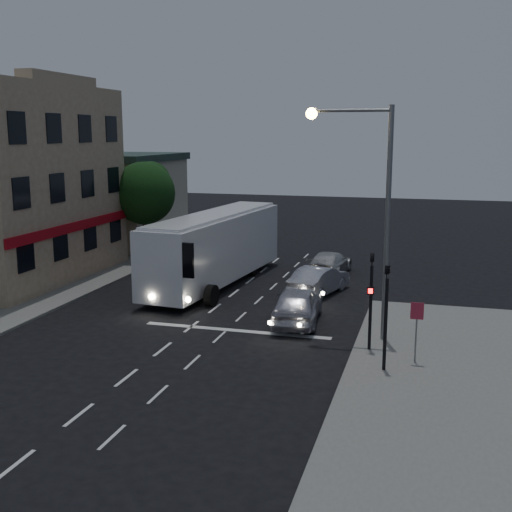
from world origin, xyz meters
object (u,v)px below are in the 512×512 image
(streetlight, at_px, (371,196))
(traffic_signal_main, at_px, (371,290))
(regulatory_sign, at_px, (417,322))
(car_suv, at_px, (297,305))
(street_tree, at_px, (144,190))
(car_sedan_a, at_px, (319,280))
(car_sedan_b, at_px, (329,263))
(traffic_signal_side, at_px, (386,305))
(tour_bus, at_px, (215,246))

(streetlight, bearing_deg, traffic_signal_main, -79.80)
(regulatory_sign, bearing_deg, car_suv, 141.64)
(car_suv, distance_m, street_tree, 17.13)
(car_sedan_a, bearing_deg, street_tree, -10.47)
(car_sedan_b, relative_size, regulatory_sign, 2.12)
(traffic_signal_main, distance_m, traffic_signal_side, 2.10)
(car_sedan_b, bearing_deg, street_tree, -1.74)
(car_suv, xyz_separation_m, regulatory_sign, (5.10, -4.04, 0.79))
(streetlight, distance_m, street_tree, 20.19)
(car_sedan_a, height_order, traffic_signal_side, traffic_signal_side)
(tour_bus, xyz_separation_m, street_tree, (-6.63, 5.29, 2.40))
(car_sedan_b, relative_size, traffic_signal_side, 1.14)
(car_suv, bearing_deg, traffic_signal_side, 124.31)
(tour_bus, xyz_separation_m, streetlight, (8.92, -7.53, 3.64))
(regulatory_sign, distance_m, streetlight, 5.18)
(traffic_signal_side, distance_m, street_tree, 23.24)
(traffic_signal_main, xyz_separation_m, traffic_signal_side, (0.70, -1.98, 0.00))
(traffic_signal_side, bearing_deg, traffic_signal_main, 109.49)
(car_sedan_b, bearing_deg, regulatory_sign, 115.04)
(traffic_signal_side, distance_m, streetlight, 4.84)
(car_suv, height_order, car_sedan_a, car_suv)
(car_sedan_a, bearing_deg, regulatory_sign, 134.06)
(tour_bus, distance_m, traffic_signal_side, 14.73)
(traffic_signal_main, distance_m, regulatory_sign, 2.14)
(traffic_signal_side, bearing_deg, car_sedan_b, 106.05)
(car_suv, bearing_deg, traffic_signal_main, 133.33)
(car_sedan_a, height_order, traffic_signal_main, traffic_signal_main)
(car_suv, height_order, traffic_signal_side, traffic_signal_side)
(car_sedan_a, height_order, streetlight, streetlight)
(tour_bus, bearing_deg, car_suv, -40.00)
(regulatory_sign, bearing_deg, car_sedan_a, 118.74)
(car_suv, xyz_separation_m, car_sedan_a, (0.02, 5.22, -0.08))
(traffic_signal_main, distance_m, street_tree, 21.38)
(car_sedan_a, xyz_separation_m, streetlight, (3.12, -6.82, 5.01))
(car_sedan_a, height_order, street_tree, street_tree)
(car_sedan_a, relative_size, street_tree, 0.71)
(tour_bus, bearing_deg, regulatory_sign, -36.76)
(car_suv, distance_m, regulatory_sign, 6.55)
(tour_bus, bearing_deg, traffic_signal_main, -38.55)
(streetlight, bearing_deg, street_tree, 140.49)
(streetlight, bearing_deg, regulatory_sign, -51.25)
(tour_bus, relative_size, car_sedan_b, 2.76)
(traffic_signal_main, height_order, regulatory_sign, traffic_signal_main)
(tour_bus, xyz_separation_m, traffic_signal_side, (9.88, -10.93, 0.32))
(regulatory_sign, relative_size, streetlight, 0.24)
(car_sedan_a, xyz_separation_m, regulatory_sign, (5.08, -9.25, 0.87))
(car_sedan_b, distance_m, regulatory_sign, 14.97)
(tour_bus, relative_size, streetlight, 1.43)
(tour_bus, relative_size, car_sedan_a, 2.91)
(tour_bus, xyz_separation_m, regulatory_sign, (10.88, -9.97, -0.50))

